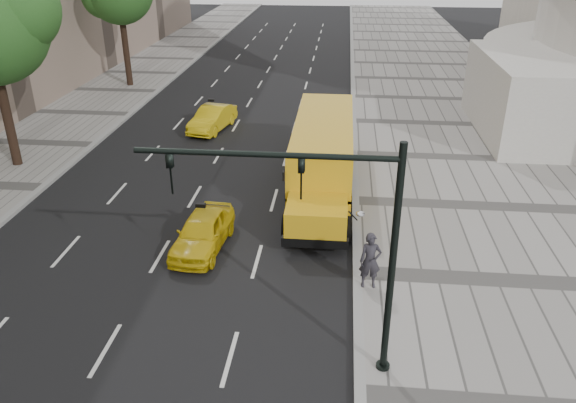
# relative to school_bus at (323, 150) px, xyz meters

# --- Properties ---
(ground) EXTENTS (140.00, 140.00, 0.00)m
(ground) POSITION_rel_school_bus_xyz_m (-4.50, -1.63, -1.76)
(ground) COLOR black
(ground) RESTS_ON ground
(sidewalk_museum) EXTENTS (12.00, 140.00, 0.15)m
(sidewalk_museum) POSITION_rel_school_bus_xyz_m (7.50, -1.63, -1.69)
(sidewalk_museum) COLOR gray
(sidewalk_museum) RESTS_ON ground
(curb_museum) EXTENTS (0.30, 140.00, 0.15)m
(curb_museum) POSITION_rel_school_bus_xyz_m (1.50, -1.63, -1.69)
(curb_museum) COLOR gray
(curb_museum) RESTS_ON ground
(curb_far) EXTENTS (0.30, 140.00, 0.15)m
(curb_far) POSITION_rel_school_bus_xyz_m (-12.50, -1.63, -1.69)
(curb_far) COLOR gray
(curb_far) RESTS_ON ground
(school_bus) EXTENTS (2.96, 11.56, 3.19)m
(school_bus) POSITION_rel_school_bus_xyz_m (0.00, 0.00, 0.00)
(school_bus) COLOR gold
(school_bus) RESTS_ON ground
(taxi_near) EXTENTS (1.92, 4.07, 1.35)m
(taxi_near) POSITION_rel_school_bus_xyz_m (-4.07, -5.91, -1.09)
(taxi_near) COLOR gold
(taxi_near) RESTS_ON ground
(taxi_far) EXTENTS (2.27, 4.36, 1.37)m
(taxi_far) POSITION_rel_school_bus_xyz_m (-6.69, 7.43, -1.08)
(taxi_far) COLOR gold
(taxi_far) RESTS_ON ground
(pedestrian) EXTENTS (0.72, 0.50, 1.89)m
(pedestrian) POSITION_rel_school_bus_xyz_m (1.84, -8.00, -0.67)
(pedestrian) COLOR #2A282E
(pedestrian) RESTS_ON sidewalk_museum
(traffic_signal) EXTENTS (6.18, 0.36, 6.40)m
(traffic_signal) POSITION_rel_school_bus_xyz_m (0.69, -11.73, 2.33)
(traffic_signal) COLOR black
(traffic_signal) RESTS_ON ground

